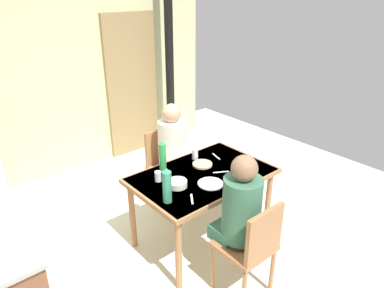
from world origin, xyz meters
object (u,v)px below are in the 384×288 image
object	(u,v)px
dining_table	(202,181)
person_near_diner	(240,207)
person_far_diner	(173,144)
chair_far_diner	(166,163)
water_bottle_green_far	(163,156)
water_bottle_green_near	(167,186)
chair_near_diner	(251,246)
serving_bowl_center	(178,184)

from	to	relation	value
dining_table	person_near_diner	bearing A→B (deg)	-106.37
dining_table	person_far_diner	world-z (taller)	person_far_diner
chair_far_diner	water_bottle_green_far	distance (m)	0.72
dining_table	water_bottle_green_near	size ratio (longest dim) A/B	4.20
chair_far_diner	water_bottle_green_far	xyz separation A→B (m)	(-0.38, -0.47, 0.38)
person_near_diner	person_far_diner	bearing A→B (deg)	75.24
person_far_diner	chair_far_diner	bearing A→B (deg)	-90.00
chair_near_diner	water_bottle_green_near	size ratio (longest dim) A/B	2.86
chair_near_diner	chair_far_diner	xyz separation A→B (m)	(0.33, 1.54, 0.00)
serving_bowl_center	chair_far_diner	bearing A→B (deg)	59.84
person_far_diner	water_bottle_green_far	bearing A→B (deg)	41.48
person_near_diner	person_far_diner	distance (m)	1.31
water_bottle_green_far	person_far_diner	bearing A→B (deg)	41.48
person_near_diner	serving_bowl_center	world-z (taller)	person_near_diner
water_bottle_green_near	person_far_diner	bearing A→B (deg)	49.68
person_near_diner	water_bottle_green_near	bearing A→B (deg)	125.00
person_far_diner	water_bottle_green_near	size ratio (longest dim) A/B	2.53
person_near_diner	chair_far_diner	bearing A→B (deg)	76.62
dining_table	person_near_diner	xyz separation A→B (m)	(-0.19, -0.63, 0.13)
chair_far_diner	chair_near_diner	bearing A→B (deg)	77.77
chair_near_diner	serving_bowl_center	xyz separation A→B (m)	(-0.13, 0.74, 0.27)
person_near_diner	water_bottle_green_near	xyz separation A→B (m)	(-0.34, 0.48, 0.10)
chair_near_diner	dining_table	bearing A→B (deg)	76.42
chair_near_diner	water_bottle_green_far	bearing A→B (deg)	92.59
dining_table	serving_bowl_center	bearing A→B (deg)	-175.24
person_near_diner	water_bottle_green_far	xyz separation A→B (m)	(-0.05, 0.93, 0.10)
chair_far_diner	serving_bowl_center	bearing A→B (deg)	59.84
person_near_diner	chair_near_diner	bearing A→B (deg)	-90.00
dining_table	serving_bowl_center	xyz separation A→B (m)	(-0.31, -0.03, 0.11)
dining_table	chair_far_diner	xyz separation A→B (m)	(0.15, 0.77, -0.16)
water_bottle_green_near	serving_bowl_center	distance (m)	0.27
person_near_diner	water_bottle_green_far	world-z (taller)	person_near_diner
dining_table	person_far_diner	size ratio (longest dim) A/B	1.66
dining_table	chair_far_diner	bearing A→B (deg)	79.14
chair_near_diner	person_near_diner	world-z (taller)	person_near_diner
chair_far_diner	serving_bowl_center	size ratio (longest dim) A/B	5.12
dining_table	chair_near_diner	xyz separation A→B (m)	(-0.19, -0.77, -0.16)
person_far_diner	water_bottle_green_far	world-z (taller)	person_far_diner
person_near_diner	dining_table	bearing A→B (deg)	73.63
dining_table	water_bottle_green_far	bearing A→B (deg)	128.39
person_near_diner	person_far_diner	xyz separation A→B (m)	(0.33, 1.27, 0.00)
dining_table	water_bottle_green_far	size ratio (longest dim) A/B	4.19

